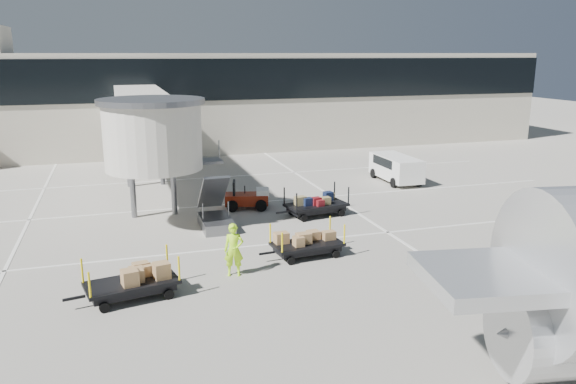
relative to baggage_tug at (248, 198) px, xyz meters
name	(u,v)px	position (x,y,z in m)	size (l,w,h in m)	color
ground	(274,262)	(-0.82, -7.93, -0.54)	(140.00, 140.00, 0.00)	#BAB4A6
lane_markings	(216,204)	(-1.49, 1.41, -0.53)	(40.00, 30.00, 0.02)	silver
terminal	(176,99)	(-1.17, 22.01, 3.56)	(64.00, 12.11, 15.20)	beige
jet_bridge	(145,122)	(-4.79, 4.34, 3.74)	(5.70, 20.40, 6.03)	beige
baggage_tug	(248,198)	(0.00, 0.00, 0.00)	(2.48, 1.90, 1.50)	maroon
suitcase_cart	(317,206)	(3.02, -2.37, -0.03)	(3.85, 1.99, 1.48)	black
box_cart_near	(309,244)	(0.72, -7.71, -0.04)	(3.52, 1.67, 1.36)	black
box_cart_far	(133,281)	(-6.23, -9.80, 0.05)	(3.77, 2.06, 1.44)	black
ground_worker	(234,250)	(-2.60, -8.85, 0.45)	(0.72, 0.47, 1.99)	#A8EE19
minivan	(395,166)	(10.47, 3.55, 0.44)	(1.97, 4.38, 1.65)	white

